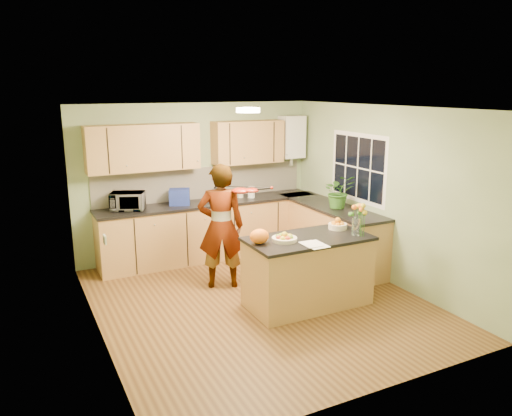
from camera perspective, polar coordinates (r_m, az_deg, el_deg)
name	(u,v)px	position (r m, az deg, el deg)	size (l,w,h in m)	color
floor	(259,302)	(6.65, 0.31, -10.67)	(4.50, 4.50, 0.00)	#543418
ceiling	(259,108)	(6.06, 0.34, 11.39)	(4.00, 4.50, 0.02)	silver
wall_back	(197,180)	(8.26, -6.77, 3.18)	(4.00, 0.02, 2.50)	gray
wall_front	(377,265)	(4.44, 13.68, -6.38)	(4.00, 0.02, 2.50)	gray
wall_left	(93,229)	(5.65, -18.08, -2.33)	(0.02, 4.50, 2.50)	gray
wall_right	(384,194)	(7.34, 14.38, 1.52)	(0.02, 4.50, 2.50)	gray
back_counter	(210,229)	(8.20, -5.24, -2.46)	(3.64, 0.62, 0.94)	tan
right_counter	(330,234)	(8.00, 8.45, -2.97)	(0.62, 2.24, 0.94)	tan
splashback	(203,183)	(8.29, -6.07, 2.89)	(3.60, 0.02, 0.52)	white
upper_cabinets	(189,145)	(7.96, -7.67, 7.12)	(3.20, 0.34, 0.70)	tan
boiler	(292,137)	(8.75, 4.10, 8.10)	(0.40, 0.30, 0.86)	white
window_right	(358,168)	(7.74, 11.58, 4.54)	(0.01, 1.30, 1.05)	white
light_switch	(105,239)	(5.07, -16.89, -3.46)	(0.02, 0.09, 0.09)	white
ceiling_lamp	(248,110)	(6.33, -0.91, 11.13)	(0.30, 0.30, 0.07)	#FFEABF
peninsula_island	(308,271)	(6.45, 5.93, -7.17)	(1.58, 0.81, 0.90)	tan
fruit_dish	(284,237)	(6.12, 3.27, -3.39)	(0.31, 0.31, 0.11)	beige
orange_bowl	(338,224)	(6.71, 9.32, -1.87)	(0.25, 0.25, 0.14)	beige
flower_vase	(357,210)	(6.42, 11.49, -0.25)	(0.26, 0.26, 0.49)	silver
orange_bag	(259,236)	(6.00, 0.39, -3.25)	(0.24, 0.20, 0.18)	orange
papers	(315,244)	(6.01, 6.76, -4.16)	(0.24, 0.32, 0.01)	white
violinist	(221,226)	(6.89, -4.03, -2.10)	(0.64, 0.42, 1.75)	tan
violin	(241,191)	(6.65, -1.78, 1.99)	(0.57, 0.23, 0.11)	#4C0E04
microwave	(128,201)	(7.72, -14.46, 0.77)	(0.49, 0.33, 0.27)	white
blue_box	(180,197)	(7.91, -8.73, 1.27)	(0.31, 0.23, 0.25)	navy
kettle	(216,194)	(8.13, -4.59, 1.64)	(0.15, 0.15, 0.28)	silver
jar_cream	(240,193)	(8.33, -1.81, 1.73)	(0.10, 0.10, 0.16)	beige
jar_white	(251,192)	(8.32, -0.54, 1.82)	(0.12, 0.12, 0.19)	white
potted_plant	(339,191)	(7.68, 9.44, 1.88)	(0.46, 0.40, 0.51)	#346B23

